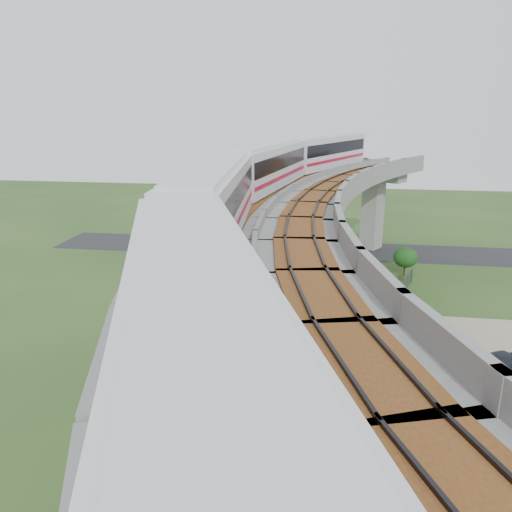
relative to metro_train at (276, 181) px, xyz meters
name	(u,v)px	position (x,y,z in m)	size (l,w,h in m)	color
ground	(264,371)	(-0.38, -2.05, -12.31)	(160.00, 160.00, 0.00)	#28491D
dirt_lot	(496,405)	(13.62, -4.05, -12.29)	(18.00, 26.00, 0.04)	gray
asphalt_road	(296,249)	(-0.38, 27.95, -12.29)	(60.00, 8.00, 0.03)	#232326
viaduct	(328,241)	(3.46, -2.05, -3.26)	(19.58, 73.98, 11.40)	#99968E
metro_train	(276,181)	(0.00, 0.00, 0.00)	(11.56, 61.30, 3.64)	silver
fence	(417,372)	(9.37, -2.05, -11.56)	(3.87, 38.73, 1.50)	#2D382D
tree_0	(405,257)	(11.42, 19.36, -10.33)	(2.47, 2.47, 3.04)	#382314
tree_1	(380,288)	(8.04, 9.82, -10.36)	(1.86, 1.86, 2.75)	#382314
tree_2	(376,318)	(7.02, 2.03, -9.84)	(2.65, 2.65, 3.60)	#382314
tree_3	(402,414)	(7.34, -9.43, -9.89)	(2.29, 2.29, 3.40)	#382314
car_dark	(506,361)	(15.42, 0.33, -11.65)	(1.74, 4.29, 1.24)	black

